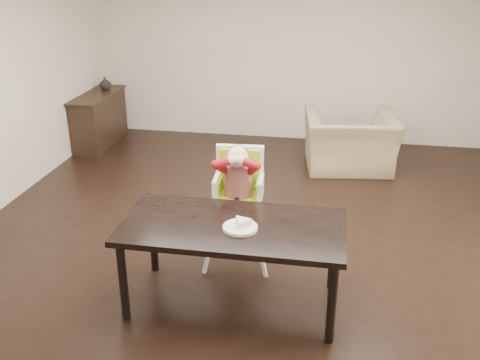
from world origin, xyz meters
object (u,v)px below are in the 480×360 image
object	(u,v)px
sideboard	(99,119)
dining_table	(233,233)
armchair	(351,133)
high_chair	(238,180)

from	to	relation	value
sideboard	dining_table	bearing A→B (deg)	-52.84
armchair	sideboard	distance (m)	3.80
dining_table	armchair	xyz separation A→B (m)	(1.00, 3.28, -0.15)
dining_table	high_chair	distance (m)	0.74
high_chair	sideboard	xyz separation A→B (m)	(-2.70, 2.95, -0.43)
high_chair	sideboard	distance (m)	4.02
dining_table	sideboard	distance (m)	4.61
armchair	sideboard	size ratio (longest dim) A/B	0.94
high_chair	armchair	size ratio (longest dim) A/B	0.99
armchair	sideboard	xyz separation A→B (m)	(-3.78, 0.39, -0.12)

